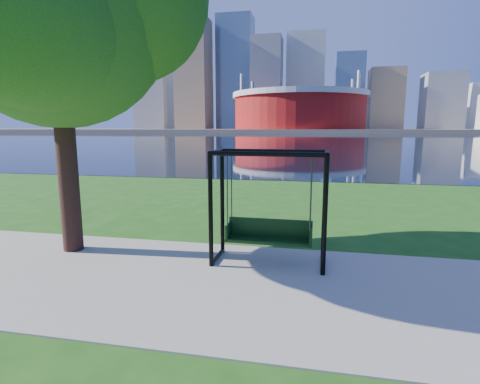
# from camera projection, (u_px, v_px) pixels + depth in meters

# --- Properties ---
(ground) EXTENTS (900.00, 900.00, 0.00)m
(ground) POSITION_uv_depth(u_px,v_px,m) (251.00, 275.00, 6.59)
(ground) COLOR #1E5114
(ground) RESTS_ON ground
(path) EXTENTS (120.00, 4.00, 0.03)m
(path) POSITION_uv_depth(u_px,v_px,m) (246.00, 285.00, 6.10)
(path) COLOR #9E937F
(path) RESTS_ON ground
(river) EXTENTS (900.00, 180.00, 0.02)m
(river) POSITION_uv_depth(u_px,v_px,m) (313.00, 137.00, 105.13)
(river) COLOR black
(river) RESTS_ON ground
(far_bank) EXTENTS (900.00, 228.00, 2.00)m
(far_bank) POSITION_uv_depth(u_px,v_px,m) (315.00, 130.00, 302.05)
(far_bank) COLOR #937F60
(far_bank) RESTS_ON ground
(stadium) EXTENTS (83.00, 83.00, 32.00)m
(stadium) POSITION_uv_depth(u_px,v_px,m) (299.00, 109.00, 233.19)
(stadium) COLOR maroon
(stadium) RESTS_ON far_bank
(skyline) EXTENTS (392.00, 66.00, 96.50)m
(skyline) POSITION_uv_depth(u_px,v_px,m) (312.00, 88.00, 309.96)
(skyline) COLOR gray
(skyline) RESTS_ON far_bank
(swing) EXTENTS (2.11, 0.93, 2.15)m
(swing) POSITION_uv_depth(u_px,v_px,m) (269.00, 210.00, 6.97)
(swing) COLOR black
(swing) RESTS_ON ground
(park_tree) EXTENTS (5.62, 5.07, 6.98)m
(park_tree) POSITION_uv_depth(u_px,v_px,m) (54.00, 6.00, 7.13)
(park_tree) COLOR black
(park_tree) RESTS_ON ground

